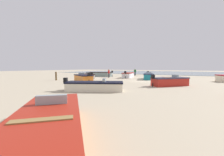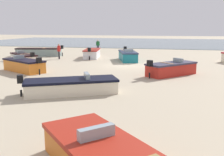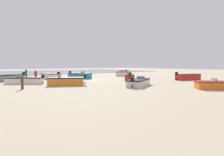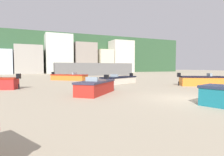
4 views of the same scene
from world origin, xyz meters
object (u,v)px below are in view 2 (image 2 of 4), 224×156
at_px(boat_white_4, 92,53).
at_px(boat_grey_9, 39,52).
at_px(beach_walker_distant, 98,44).
at_px(boat_white_1, 24,58).
at_px(boat_red_3, 171,69).
at_px(boat_cream_7, 71,86).
at_px(beach_walker_foreground, 59,50).
at_px(boat_orange_5, 24,65).
at_px(boat_teal_2, 128,56).

bearing_deg(boat_white_4, boat_grey_9, 167.95).
xyz_separation_m(boat_white_4, beach_walker_distant, (1.61, -7.71, 0.47)).
relative_size(boat_white_1, boat_red_3, 1.09).
distance_m(boat_cream_7, beach_walker_distant, 23.74).
bearing_deg(beach_walker_foreground, boat_cream_7, 176.54).
bearing_deg(beach_walker_foreground, boat_white_1, 111.06).
xyz_separation_m(boat_white_4, boat_cream_7, (-3.84, 15.39, -0.10)).
relative_size(boat_red_3, boat_orange_5, 0.90).
distance_m(boat_teal_2, boat_red_3, 8.56).
xyz_separation_m(boat_teal_2, boat_orange_5, (6.59, 8.31, -0.01)).
relative_size(boat_white_1, boat_white_4, 0.99).
xyz_separation_m(boat_red_3, boat_white_4, (8.73, -8.90, 0.02)).
relative_size(boat_white_1, beach_walker_foreground, 2.57).
relative_size(boat_orange_5, boat_grey_9, 0.76).
distance_m(boat_teal_2, boat_cream_7, 13.81).
distance_m(boat_white_1, boat_grey_9, 5.26).
relative_size(boat_orange_5, boat_cream_7, 0.87).
relative_size(boat_teal_2, boat_red_3, 1.18).
relative_size(boat_white_1, boat_cream_7, 0.85).
distance_m(boat_white_1, boat_white_4, 7.32).
distance_m(boat_white_4, beach_walker_distant, 7.89).
height_order(boat_teal_2, beach_walker_distant, beach_walker_distant).
bearing_deg(beach_walker_distant, beach_walker_foreground, -137.84).
relative_size(boat_red_3, beach_walker_distant, 2.36).
bearing_deg(boat_white_1, beach_walker_distant, 21.36).
xyz_separation_m(boat_teal_2, beach_walker_foreground, (7.34, 0.38, 0.46)).
bearing_deg(boat_orange_5, boat_cream_7, -102.86).
bearing_deg(boat_white_1, boat_cream_7, -100.43).
bearing_deg(boat_grey_9, boat_white_1, 179.97).
height_order(boat_cream_7, beach_walker_distant, beach_walker_distant).
bearing_deg(beach_walker_foreground, boat_teal_2, -117.68).
bearing_deg(boat_white_4, boat_white_1, -147.91).
xyz_separation_m(boat_white_1, boat_red_3, (-14.14, 3.96, 0.05)).
height_order(boat_white_1, boat_teal_2, boat_teal_2).
height_order(boat_red_3, boat_white_4, boat_white_4).
xyz_separation_m(boat_orange_5, boat_cream_7, (-6.13, 5.49, -0.09)).
distance_m(beach_walker_foreground, beach_walker_distant, 9.77).
distance_m(boat_orange_5, boat_cream_7, 8.23).
relative_size(boat_red_3, boat_grey_9, 0.69).
relative_size(boat_white_1, boat_orange_5, 0.99).
height_order(boat_white_1, beach_walker_distant, beach_walker_distant).
xyz_separation_m(boat_white_4, beach_walker_foreground, (3.04, 1.96, 0.47)).
relative_size(boat_white_4, beach_walker_distant, 2.61).
bearing_deg(boat_orange_5, boat_red_3, -55.84).
relative_size(boat_teal_2, beach_walker_distant, 2.77).
relative_size(boat_teal_2, boat_white_4, 1.06).
bearing_deg(beach_walker_foreground, boat_white_4, -87.82).
xyz_separation_m(boat_red_3, beach_walker_distant, (10.34, -16.61, 0.49)).
bearing_deg(boat_red_3, boat_orange_5, -132.65).
bearing_deg(beach_walker_distant, boat_grey_9, -162.79).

